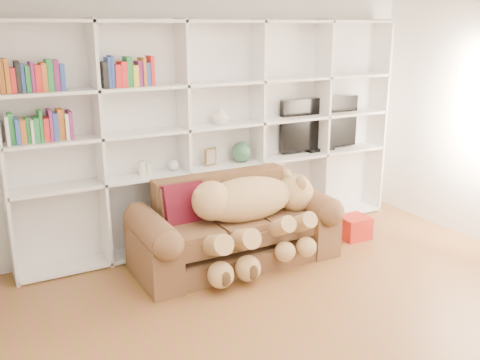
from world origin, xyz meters
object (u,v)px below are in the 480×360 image
sofa (234,231)px  gift_box (354,227)px  teddy_bear (252,209)px  tv (319,125)px

sofa → gift_box: bearing=-4.4°
teddy_bear → gift_box: bearing=7.7°
teddy_bear → gift_box: 1.45m
tv → teddy_bear: bearing=-149.6°
sofa → teddy_bear: (0.11, -0.17, 0.27)m
teddy_bear → tv: 1.73m
gift_box → tv: tv is taller
sofa → tv: (1.51, 0.65, 0.86)m
teddy_bear → sofa: bearing=127.5°
gift_box → tv: size_ratio=0.29×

